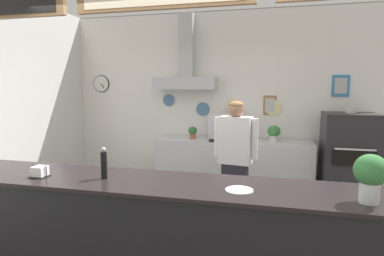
{
  "coord_description": "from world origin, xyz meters",
  "views": [
    {
      "loc": [
        0.92,
        -2.85,
        1.78
      ],
      "look_at": [
        0.0,
        0.83,
        1.3
      ],
      "focal_mm": 30.54,
      "sensor_mm": 36.0,
      "label": 1
    }
  ],
  "objects_px": {
    "potted_thyme": "(274,132)",
    "basil_vase": "(370,176)",
    "espresso_machine": "(227,127)",
    "potted_oregano": "(193,132)",
    "condiment_plate": "(239,190)",
    "pepper_grinder": "(104,163)",
    "shop_worker": "(235,160)",
    "napkin_holder": "(40,172)",
    "pizza_oven": "(348,161)"
  },
  "relations": [
    {
      "from": "pizza_oven",
      "to": "napkin_holder",
      "type": "distance_m",
      "value": 4.06
    },
    {
      "from": "pizza_oven",
      "to": "shop_worker",
      "type": "bearing_deg",
      "value": -144.58
    },
    {
      "from": "espresso_machine",
      "to": "condiment_plate",
      "type": "relative_size",
      "value": 2.59
    },
    {
      "from": "shop_worker",
      "to": "napkin_holder",
      "type": "height_order",
      "value": "shop_worker"
    },
    {
      "from": "condiment_plate",
      "to": "pizza_oven",
      "type": "bearing_deg",
      "value": 63.86
    },
    {
      "from": "napkin_holder",
      "to": "espresso_machine",
      "type": "bearing_deg",
      "value": 66.62
    },
    {
      "from": "shop_worker",
      "to": "espresso_machine",
      "type": "distance_m",
      "value": 1.29
    },
    {
      "from": "espresso_machine",
      "to": "condiment_plate",
      "type": "bearing_deg",
      "value": -80.24
    },
    {
      "from": "potted_thyme",
      "to": "shop_worker",
      "type": "bearing_deg",
      "value": -110.02
    },
    {
      "from": "pizza_oven",
      "to": "basil_vase",
      "type": "bearing_deg",
      "value": -99.19
    },
    {
      "from": "potted_oregano",
      "to": "potted_thyme",
      "type": "xyz_separation_m",
      "value": [
        1.3,
        0.04,
        0.03
      ]
    },
    {
      "from": "shop_worker",
      "to": "basil_vase",
      "type": "relative_size",
      "value": 4.84
    },
    {
      "from": "espresso_machine",
      "to": "potted_oregano",
      "type": "distance_m",
      "value": 0.58
    },
    {
      "from": "potted_thyme",
      "to": "napkin_holder",
      "type": "relative_size",
      "value": 1.88
    },
    {
      "from": "potted_oregano",
      "to": "pepper_grinder",
      "type": "relative_size",
      "value": 0.75
    },
    {
      "from": "shop_worker",
      "to": "basil_vase",
      "type": "distance_m",
      "value": 1.97
    },
    {
      "from": "shop_worker",
      "to": "pepper_grinder",
      "type": "height_order",
      "value": "shop_worker"
    },
    {
      "from": "pizza_oven",
      "to": "napkin_holder",
      "type": "relative_size",
      "value": 11.06
    },
    {
      "from": "potted_oregano",
      "to": "potted_thyme",
      "type": "distance_m",
      "value": 1.3
    },
    {
      "from": "potted_oregano",
      "to": "potted_thyme",
      "type": "relative_size",
      "value": 0.79
    },
    {
      "from": "shop_worker",
      "to": "pepper_grinder",
      "type": "bearing_deg",
      "value": 67.63
    },
    {
      "from": "pizza_oven",
      "to": "potted_thyme",
      "type": "xyz_separation_m",
      "value": [
        -1.06,
        0.18,
        0.36
      ]
    },
    {
      "from": "pizza_oven",
      "to": "espresso_machine",
      "type": "bearing_deg",
      "value": 175.1
    },
    {
      "from": "potted_oregano",
      "to": "potted_thyme",
      "type": "height_order",
      "value": "potted_thyme"
    },
    {
      "from": "pizza_oven",
      "to": "basil_vase",
      "type": "relative_size",
      "value": 4.52
    },
    {
      "from": "basil_vase",
      "to": "shop_worker",
      "type": "bearing_deg",
      "value": 123.68
    },
    {
      "from": "pizza_oven",
      "to": "napkin_holder",
      "type": "xyz_separation_m",
      "value": [
        -3.02,
        -2.69,
        0.34
      ]
    },
    {
      "from": "potted_oregano",
      "to": "shop_worker",
      "type": "bearing_deg",
      "value": -55.31
    },
    {
      "from": "pepper_grinder",
      "to": "potted_thyme",
      "type": "bearing_deg",
      "value": 63.35
    },
    {
      "from": "pizza_oven",
      "to": "potted_oregano",
      "type": "height_order",
      "value": "pizza_oven"
    },
    {
      "from": "shop_worker",
      "to": "espresso_machine",
      "type": "bearing_deg",
      "value": -68.19
    },
    {
      "from": "potted_oregano",
      "to": "napkin_holder",
      "type": "bearing_deg",
      "value": -103.14
    },
    {
      "from": "potted_oregano",
      "to": "condiment_plate",
      "type": "bearing_deg",
      "value": -69.41
    },
    {
      "from": "shop_worker",
      "to": "condiment_plate",
      "type": "relative_size",
      "value": 7.71
    },
    {
      "from": "potted_oregano",
      "to": "basil_vase",
      "type": "bearing_deg",
      "value": -55.88
    },
    {
      "from": "espresso_machine",
      "to": "condiment_plate",
      "type": "distance_m",
      "value": 2.86
    },
    {
      "from": "potted_oregano",
      "to": "condiment_plate",
      "type": "distance_m",
      "value": 3.0
    },
    {
      "from": "espresso_machine",
      "to": "napkin_holder",
      "type": "height_order",
      "value": "espresso_machine"
    },
    {
      "from": "shop_worker",
      "to": "espresso_machine",
      "type": "height_order",
      "value": "shop_worker"
    },
    {
      "from": "pizza_oven",
      "to": "basil_vase",
      "type": "xyz_separation_m",
      "value": [
        -0.44,
        -2.7,
        0.49
      ]
    },
    {
      "from": "potted_oregano",
      "to": "napkin_holder",
      "type": "height_order",
      "value": "potted_oregano"
    },
    {
      "from": "shop_worker",
      "to": "pepper_grinder",
      "type": "distance_m",
      "value": 1.81
    },
    {
      "from": "napkin_holder",
      "to": "pepper_grinder",
      "type": "relative_size",
      "value": 0.5
    },
    {
      "from": "shop_worker",
      "to": "potted_oregano",
      "type": "relative_size",
      "value": 7.96
    },
    {
      "from": "espresso_machine",
      "to": "potted_thyme",
      "type": "height_order",
      "value": "espresso_machine"
    },
    {
      "from": "napkin_holder",
      "to": "basil_vase",
      "type": "bearing_deg",
      "value": -0.18
    },
    {
      "from": "pepper_grinder",
      "to": "pizza_oven",
      "type": "bearing_deg",
      "value": 46.69
    },
    {
      "from": "espresso_machine",
      "to": "napkin_holder",
      "type": "bearing_deg",
      "value": -113.38
    },
    {
      "from": "potted_thyme",
      "to": "basil_vase",
      "type": "distance_m",
      "value": 2.95
    },
    {
      "from": "espresso_machine",
      "to": "condiment_plate",
      "type": "height_order",
      "value": "espresso_machine"
    }
  ]
}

